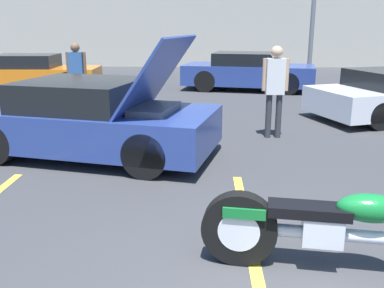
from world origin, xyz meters
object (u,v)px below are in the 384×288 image
Objects in this scene: show_car_hood_open at (92,120)px; spectator_by_show_car at (77,71)px; parked_car_left_row at (31,72)px; parked_car_mid_row at (247,72)px; motorcycle at (337,229)px; spectator_near_motorcycle at (275,84)px.

spectator_by_show_car is (-1.41, 3.95, 0.41)m from show_car_hood_open.
parked_car_mid_row is at bearing -5.31° from parked_car_left_row.
motorcycle is 0.53× the size of parked_car_mid_row.
motorcycle is at bearing -35.24° from show_car_hood_open.
parked_car_left_row is at bearing 131.00° from show_car_hood_open.
parked_car_left_row is 10.38m from spectator_near_motorcycle.
parked_car_mid_row is at bearing 96.99° from motorcycle.
show_car_hood_open is at bearing 139.75° from motorcycle.
parked_car_mid_row is 2.66× the size of spectator_by_show_car.
parked_car_mid_row is (0.22, 11.40, 0.20)m from motorcycle.
spectator_near_motorcycle is (0.15, 4.89, 0.67)m from motorcycle.
motorcycle is 0.55× the size of show_car_hood_open.
show_car_hood_open is 2.57× the size of spectator_by_show_car.
spectator_near_motorcycle reaches higher than parked_car_left_row.
parked_car_mid_row reaches higher than parked_car_left_row.
motorcycle is at bearing -80.13° from parked_car_mid_row.
motorcycle is 14.03m from parked_car_left_row.
show_car_hood_open reaches higher than spectator_by_show_car.
spectator_near_motorcycle is (-0.06, -6.51, 0.47)m from parked_car_mid_row.
parked_car_mid_row is 6.18m from spectator_by_show_car.
parked_car_mid_row is 0.98× the size of parked_car_left_row.
parked_car_mid_row is 7.78m from parked_car_left_row.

